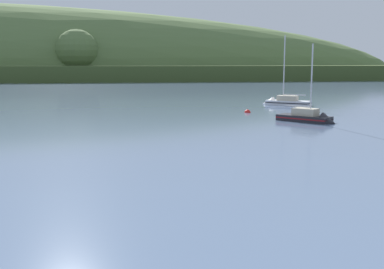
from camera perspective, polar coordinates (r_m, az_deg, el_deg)
name	(u,v)px	position (r m, az deg, el deg)	size (l,w,h in m)	color
sailboat_midwater_white	(310,120)	(50.41, 14.09, 1.74)	(5.62, 6.13, 8.95)	#232328
sailboat_far_left	(283,103)	(69.72, 10.96, 3.71)	(6.90, 6.01, 10.95)	white
mooring_buoy_foreground	(248,113)	(58.55, 6.73, 2.66)	(0.75, 0.75, 0.83)	red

